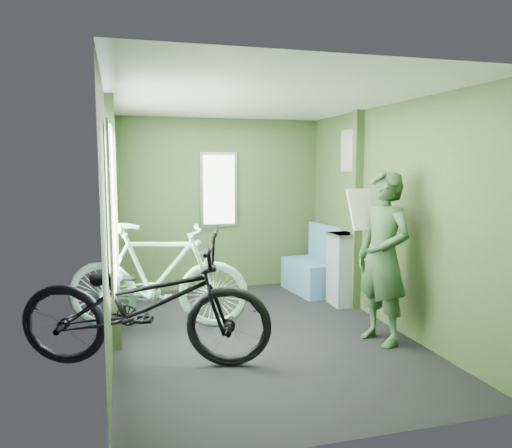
{
  "coord_description": "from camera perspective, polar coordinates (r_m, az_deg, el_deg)",
  "views": [
    {
      "loc": [
        -1.31,
        -4.62,
        1.68
      ],
      "look_at": [
        0.0,
        0.1,
        1.1
      ],
      "focal_mm": 35.0,
      "sensor_mm": 36.0,
      "label": 1
    }
  ],
  "objects": [
    {
      "name": "waste_box",
      "position": [
        6.1,
        9.82,
        -5.11
      ],
      "size": [
        0.26,
        0.36,
        0.87
      ],
      "primitive_type": "cube",
      "color": "gray",
      "rests_on": "ground"
    },
    {
      "name": "bicycle_black",
      "position": [
        4.44,
        -12.34,
        -15.64
      ],
      "size": [
        2.25,
        1.44,
        1.18
      ],
      "primitive_type": "imported",
      "rotation": [
        0.0,
        -0.12,
        1.27
      ],
      "color": "black",
      "rests_on": "ground"
    },
    {
      "name": "room",
      "position": [
        4.84,
        -0.23,
        3.86
      ],
      "size": [
        4.0,
        4.02,
        2.31
      ],
      "color": "black",
      "rests_on": "ground"
    },
    {
      "name": "bench_seat",
      "position": [
        6.68,
        6.46,
        -5.52
      ],
      "size": [
        0.57,
        0.89,
        0.89
      ],
      "rotation": [
        0.0,
        0.0,
        0.12
      ],
      "color": "#32526B",
      "rests_on": "ground"
    },
    {
      "name": "bicycle_mint",
      "position": [
        5.34,
        -11.07,
        -11.71
      ],
      "size": [
        1.96,
        1.09,
        1.16
      ],
      "primitive_type": "imported",
      "rotation": [
        0.0,
        -0.11,
        1.31
      ],
      "color": "#91CCAD",
      "rests_on": "ground"
    },
    {
      "name": "passenger",
      "position": [
        4.83,
        14.34,
        -3.75
      ],
      "size": [
        0.54,
        0.74,
        1.63
      ],
      "rotation": [
        0.0,
        0.0,
        -1.29
      ],
      "color": "#2B4A28",
      "rests_on": "ground"
    }
  ]
}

